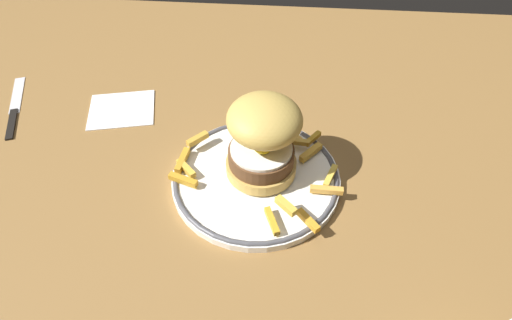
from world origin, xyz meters
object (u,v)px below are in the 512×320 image
Objects in this scene: dinner_plate at (256,177)px; napkin at (122,109)px; burger at (263,137)px; knife at (14,111)px.

napkin is at bearing 149.68° from dinner_plate.
napkin is at bearing 153.42° from burger.
burger reaches higher than dinner_plate.
burger is 29.97cm from napkin.
dinner_plate is at bearing -16.00° from knife.
napkin is (-25.99, 13.00, -7.33)cm from burger.
burger is (0.86, 1.69, 6.70)cm from dinner_plate.
knife is 18.88cm from napkin.
burger reaches higher than napkin.
dinner_plate is 1.43× the size of knife.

